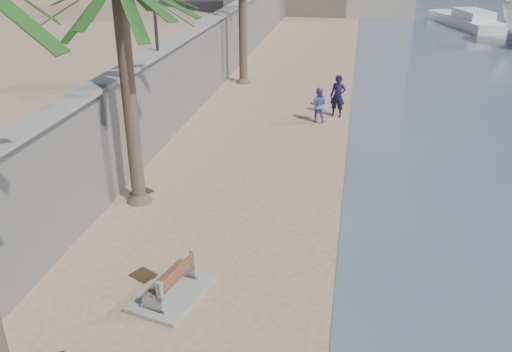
{
  "coord_description": "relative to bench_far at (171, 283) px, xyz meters",
  "views": [
    {
      "loc": [
        2.1,
        -6.91,
        7.69
      ],
      "look_at": [
        -0.5,
        7.0,
        1.2
      ],
      "focal_mm": 38.0,
      "sensor_mm": 36.0,
      "label": 1
    }
  ],
  "objects": [
    {
      "name": "yacht_far",
      "position": [
        12.74,
        40.78,
        0.0
      ],
      "size": [
        5.36,
        9.79,
        1.5
      ],
      "primitive_type": null,
      "rotation": [
        0.0,
        0.0,
        1.88
      ],
      "color": "silver",
      "rests_on": "bay_water"
    },
    {
      "name": "seawall",
      "position": [
        -3.52,
        17.28,
        1.4
      ],
      "size": [
        0.45,
        70.0,
        3.5
      ],
      "primitive_type": "cube",
      "color": "gray",
      "rests_on": "ground_plane"
    },
    {
      "name": "debris_d",
      "position": [
        -0.93,
        0.64,
        -0.33
      ],
      "size": [
        0.71,
        0.66,
        0.03
      ],
      "primitive_type": "cube",
      "rotation": [
        0.0,
        0.0,
        5.81
      ],
      "color": "#382616",
      "rests_on": "ground_plane"
    },
    {
      "name": "bench_far",
      "position": [
        0.0,
        0.0,
        0.0
      ],
      "size": [
        1.72,
        2.17,
        0.8
      ],
      "color": "gray",
      "rests_on": "ground_plane"
    },
    {
      "name": "debris_c",
      "position": [
        -2.66,
        4.94,
        -0.33
      ],
      "size": [
        0.73,
        0.78,
        0.03
      ],
      "primitive_type": "cube",
      "rotation": [
        0.0,
        0.0,
        4.19
      ],
      "color": "#382616",
      "rests_on": "ground_plane"
    },
    {
      "name": "wall_cap",
      "position": [
        -3.52,
        17.28,
        3.2
      ],
      "size": [
        0.8,
        70.0,
        0.12
      ],
      "primitive_type": "cube",
      "color": "gray",
      "rests_on": "seawall"
    },
    {
      "name": "person_a",
      "position": [
        3.07,
        13.86,
        0.72
      ],
      "size": [
        0.87,
        0.68,
        2.14
      ],
      "primitive_type": "imported",
      "rotation": [
        0.0,
        0.0,
        -0.22
      ],
      "color": "#141232",
      "rests_on": "ground_plane"
    },
    {
      "name": "person_b",
      "position": [
        2.29,
        12.95,
        0.5
      ],
      "size": [
        0.86,
        0.7,
        1.69
      ],
      "primitive_type": "imported",
      "rotation": [
        0.0,
        0.0,
        3.06
      ],
      "color": "#4E5BA2",
      "rests_on": "ground_plane"
    }
  ]
}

